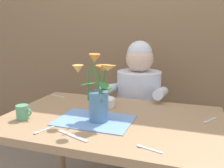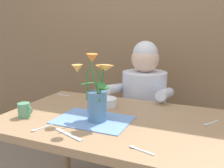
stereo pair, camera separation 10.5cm
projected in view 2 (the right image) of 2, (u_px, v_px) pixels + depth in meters
name	position (u px, v px, depth m)	size (l,w,h in m)	color
wood_panel_backdrop	(158.00, 25.00, 2.20)	(4.00, 0.10, 2.50)	brown
dining_table	(111.00, 134.00, 1.40)	(1.20, 0.80, 0.74)	#9E7A56
seated_person	(143.00, 114.00, 1.96)	(0.45, 0.47, 1.14)	#4C4C56
striped_placemat	(93.00, 120.00, 1.34)	(0.40, 0.28, 0.01)	#6B93D1
flower_vase	(97.00, 94.00, 1.30)	(0.24, 0.24, 0.37)	teal
ceramic_bowl	(106.00, 102.00, 1.57)	(0.14, 0.14, 0.06)	white
dinner_knife	(68.00, 135.00, 1.15)	(0.19, 0.02, 0.01)	silver
tea_cup	(24.00, 110.00, 1.38)	(0.09, 0.07, 0.08)	#569970
spoon_0	(138.00, 149.00, 1.01)	(0.12, 0.05, 0.01)	silver
spoon_1	(209.00, 124.00, 1.28)	(0.07, 0.11, 0.01)	silver
spoon_2	(38.00, 129.00, 1.21)	(0.05, 0.12, 0.01)	silver
spoon_3	(61.00, 95.00, 1.84)	(0.12, 0.03, 0.01)	silver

